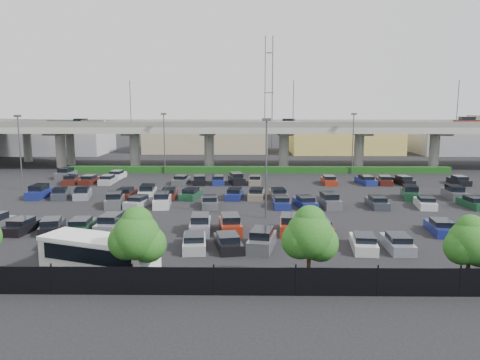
# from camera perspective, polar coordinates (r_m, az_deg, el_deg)

# --- Properties ---
(ground) EXTENTS (280.00, 280.00, 0.00)m
(ground) POSITION_cam_1_polar(r_m,az_deg,el_deg) (56.51, 2.83, -2.74)
(ground) COLOR black
(overpass) EXTENTS (150.00, 13.00, 15.80)m
(overpass) POSITION_cam_1_polar(r_m,az_deg,el_deg) (87.45, 2.01, 6.07)
(overpass) COLOR gray
(overpass) RESTS_ON ground
(on_ramp) EXTENTS (50.93, 30.13, 8.80)m
(on_ramp) POSITION_cam_1_polar(r_m,az_deg,el_deg) (110.44, -26.32, 5.71)
(on_ramp) COLOR gray
(on_ramp) RESTS_ON ground
(hedge) EXTENTS (66.00, 1.60, 1.10)m
(hedge) POSITION_cam_1_polar(r_m,az_deg,el_deg) (81.05, 2.21, 1.27)
(hedge) COLOR #113A11
(hedge) RESTS_ON ground
(fence) EXTENTS (70.00, 0.10, 2.00)m
(fence) POSITION_cam_1_polar(r_m,az_deg,el_deg) (29.35, 4.69, -12.24)
(fence) COLOR black
(fence) RESTS_ON ground
(tree_row) EXTENTS (65.07, 3.66, 5.94)m
(tree_row) POSITION_cam_1_polar(r_m,az_deg,el_deg) (29.98, 6.02, -6.53)
(tree_row) COLOR #332316
(tree_row) RESTS_ON ground
(shuttle_bus) EXTENTS (8.72, 5.50, 2.65)m
(shuttle_bus) POSITION_cam_1_polar(r_m,az_deg,el_deg) (33.98, -16.76, -8.64)
(shuttle_bus) COLOR silver
(shuttle_bus) RESTS_ON ground
(parked_cars) EXTENTS (62.91, 41.61, 1.67)m
(parked_cars) POSITION_cam_1_polar(r_m,az_deg,el_deg) (52.74, 0.30, -2.90)
(parked_cars) COLOR navy
(parked_cars) RESTS_ON ground
(light_poles) EXTENTS (66.90, 48.38, 10.30)m
(light_poles) POSITION_cam_1_polar(r_m,az_deg,el_deg) (57.56, -1.31, 3.77)
(light_poles) COLOR #49494E
(light_poles) RESTS_ON ground
(distant_buildings) EXTENTS (138.00, 24.00, 9.00)m
(distant_buildings) POSITION_cam_1_polar(r_m,az_deg,el_deg) (118.23, 7.81, 5.21)
(distant_buildings) COLOR gray
(distant_buildings) RESTS_ON ground
(comm_tower) EXTENTS (2.40, 2.40, 30.00)m
(comm_tower) POSITION_cam_1_polar(r_m,az_deg,el_deg) (129.48, 3.51, 10.86)
(comm_tower) COLOR #49494E
(comm_tower) RESTS_ON ground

